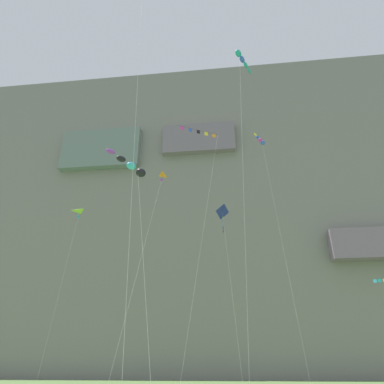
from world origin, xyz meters
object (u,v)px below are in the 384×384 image
kite_windsock_far_left (132,167)px  kite_delta_far_right (156,189)px  kite_windsock_mid_left (261,141)px  kite_banner_upper_mid (199,148)px  kite_diamond_upper_left (223,214)px  kite_windsock_mid_right (242,60)px  kite_delta_low_center (79,222)px

kite_windsock_far_left → kite_delta_far_right: bearing=96.2°
kite_windsock_mid_left → kite_banner_upper_mid: bearing=-147.1°
kite_windsock_mid_left → kite_diamond_upper_left: bearing=125.1°
kite_delta_far_right → kite_diamond_upper_left: size_ratio=0.87×
kite_windsock_mid_right → kite_windsock_mid_left: bearing=76.5°
kite_windsock_far_left → kite_windsock_mid_right: kite_windsock_mid_right is taller
kite_banner_upper_mid → kite_delta_low_center: kite_banner_upper_mid is taller
kite_delta_far_right → kite_delta_low_center: 14.51m
kite_delta_far_right → kite_diamond_upper_left: (6.15, 12.65, 2.38)m
kite_delta_far_right → kite_windsock_mid_right: bearing=-19.7°
kite_diamond_upper_left → kite_delta_low_center: size_ratio=1.14×
kite_delta_low_center → kite_windsock_mid_left: bearing=-8.0°
kite_windsock_far_left → kite_delta_low_center: bearing=121.4°
kite_windsock_far_left → kite_windsock_mid_right: bearing=50.2°
kite_windsock_mid_right → kite_delta_low_center: bearing=149.9°
kite_windsock_far_left → kite_delta_far_right: size_ratio=0.68×
kite_windsock_mid_right → kite_delta_low_center: kite_windsock_mid_right is taller
kite_windsock_mid_left → kite_delta_low_center: (-22.76, 3.19, -8.02)m
kite_diamond_upper_left → kite_delta_low_center: kite_diamond_upper_left is taller
kite_windsock_far_left → kite_banner_upper_mid: (2.74, 13.41, 10.07)m
kite_windsock_mid_right → kite_diamond_upper_left: kite_windsock_mid_right is taller
kite_windsock_far_left → kite_windsock_mid_left: 24.57m
kite_delta_far_right → kite_banner_upper_mid: bearing=12.9°
kite_delta_far_right → kite_windsock_mid_left: size_ratio=0.71×
kite_delta_far_right → kite_diamond_upper_left: bearing=64.1°
kite_banner_upper_mid → kite_diamond_upper_left: kite_banner_upper_mid is taller
kite_windsock_far_left → kite_banner_upper_mid: 17.00m
kite_windsock_mid_left → kite_windsock_far_left: bearing=-118.6°
kite_windsock_mid_right → kite_delta_far_right: bearing=160.3°
kite_windsock_far_left → kite_windsock_mid_right: 21.53m
kite_windsock_far_left → kite_windsock_mid_left: bearing=61.4°
kite_windsock_mid_right → kite_banner_upper_mid: (-4.96, 4.18, -7.79)m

